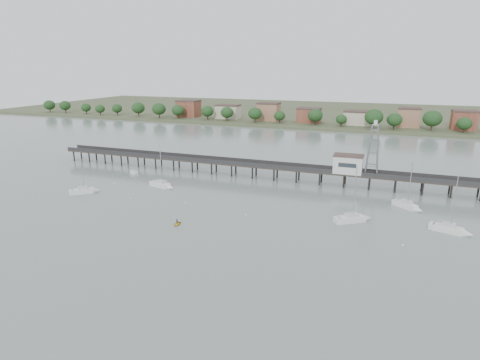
# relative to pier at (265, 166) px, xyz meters

# --- Properties ---
(ground_plane) EXTENTS (500.00, 500.00, 0.00)m
(ground_plane) POSITION_rel_pier_xyz_m (0.00, -60.00, -3.79)
(ground_plane) COLOR slate
(ground_plane) RESTS_ON ground
(pier) EXTENTS (150.00, 5.00, 5.50)m
(pier) POSITION_rel_pier_xyz_m (0.00, 0.00, 0.00)
(pier) COLOR #2D2823
(pier) RESTS_ON ground
(pier_building) EXTENTS (8.40, 5.40, 5.30)m
(pier_building) POSITION_rel_pier_xyz_m (25.00, 0.00, 2.87)
(pier_building) COLOR silver
(pier_building) RESTS_ON ground
(lattice_tower) EXTENTS (3.20, 3.20, 15.50)m
(lattice_tower) POSITION_rel_pier_xyz_m (31.50, 0.00, 7.31)
(lattice_tower) COLOR slate
(lattice_tower) RESTS_ON ground
(sailboat_d) EXTENTS (8.11, 4.49, 12.91)m
(sailboat_d) POSITION_rel_pier_xyz_m (49.89, -27.50, -3.15)
(sailboat_d) COLOR white
(sailboat_d) RESTS_ON ground
(sailboat_e) EXTENTS (7.16, 6.26, 12.31)m
(sailboat_e) POSITION_rel_pier_xyz_m (41.69, -14.84, -3.15)
(sailboat_e) COLOR white
(sailboat_e) RESTS_ON ground
(sailboat_b) EXTENTS (8.26, 4.12, 13.15)m
(sailboat_b) POSITION_rel_pier_xyz_m (-24.23, -20.05, -3.15)
(sailboat_b) COLOR white
(sailboat_b) RESTS_ON ground
(sailboat_c) EXTENTS (8.12, 6.62, 13.57)m
(sailboat_c) POSITION_rel_pier_xyz_m (30.01, -27.58, -3.15)
(sailboat_c) COLOR white
(sailboat_c) RESTS_ON ground
(sailboat_a) EXTENTS (6.97, 6.47, 12.28)m
(sailboat_a) POSITION_rel_pier_xyz_m (-41.62, -31.77, -3.15)
(sailboat_a) COLOR white
(sailboat_a) RESTS_ON ground
(white_tender) EXTENTS (3.50, 2.52, 1.26)m
(white_tender) POSITION_rel_pier_xyz_m (-41.72, -9.70, -3.41)
(white_tender) COLOR white
(white_tender) RESTS_ON ground
(yellow_dinghy) EXTENTS (1.79, 0.57, 2.48)m
(yellow_dinghy) POSITION_rel_pier_xyz_m (-7.06, -43.51, -3.79)
(yellow_dinghy) COLOR yellow
(yellow_dinghy) RESTS_ON ground
(dinghy_occupant) EXTENTS (0.55, 1.21, 0.28)m
(dinghy_occupant) POSITION_rel_pier_xyz_m (-7.06, -43.51, -3.79)
(dinghy_occupant) COLOR black
(dinghy_occupant) RESTS_ON ground
(mooring_buoys) EXTENTS (80.71, 16.58, 0.39)m
(mooring_buoys) POSITION_rel_pier_xyz_m (-7.00, -30.76, -3.71)
(mooring_buoys) COLOR #F6ECBF
(mooring_buoys) RESTS_ON ground
(far_shore) EXTENTS (500.00, 170.00, 10.40)m
(far_shore) POSITION_rel_pier_xyz_m (0.36, 179.58, -2.85)
(far_shore) COLOR #475133
(far_shore) RESTS_ON ground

